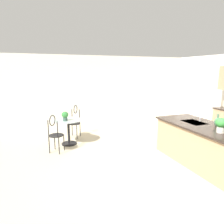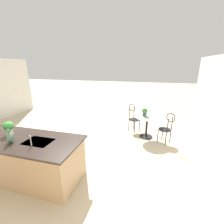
{
  "view_description": "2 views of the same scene",
  "coord_description": "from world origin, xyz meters",
  "views": [
    {
      "loc": [
        3.49,
        -2.7,
        2.15
      ],
      "look_at": [
        -1.36,
        -0.84,
        1.08
      ],
      "focal_mm": 32.76,
      "sensor_mm": 36.0,
      "label": 1
    },
    {
      "loc": [
        -2.42,
        3.14,
        2.41
      ],
      "look_at": [
        -1.42,
        -0.62,
        1.2
      ],
      "focal_mm": 24.32,
      "sensor_mm": 36.0,
      "label": 2
    }
  ],
  "objects": [
    {
      "name": "potted_plant_counter_near",
      "position": [
        0.6,
        0.73,
        1.09
      ],
      "size": [
        0.21,
        0.21,
        0.3
      ],
      "color": "beige",
      "rests_on": "kitchen_island"
    },
    {
      "name": "ground_plane",
      "position": [
        0.0,
        0.0,
        0.0
      ],
      "size": [
        40.0,
        40.0,
        0.0
      ],
      "primitive_type": "plane",
      "color": "beige"
    },
    {
      "name": "chair_near_window",
      "position": [
        -1.81,
        -2.26,
        0.57
      ],
      "size": [
        0.53,
        0.53,
        1.04
      ],
      "color": "black",
      "rests_on": "ground"
    },
    {
      "name": "potted_plant_on_table",
      "position": [
        -2.23,
        -1.93,
        0.89
      ],
      "size": [
        0.19,
        0.19,
        0.27
      ],
      "color": "#385147",
      "rests_on": "bistro_table"
    },
    {
      "name": "chair_by_island",
      "position": [
        -2.94,
        -1.52,
        0.57
      ],
      "size": [
        0.53,
        0.53,
        1.04
      ],
      "color": "black",
      "rests_on": "ground"
    },
    {
      "name": "sink_faucet",
      "position": [
        -0.25,
        1.03,
        1.03
      ],
      "size": [
        0.02,
        0.02,
        0.22
      ],
      "primitive_type": "cylinder",
      "color": "#B2B5BA",
      "rests_on": "kitchen_island"
    },
    {
      "name": "bistro_table",
      "position": [
        -2.33,
        -1.83,
        0.45
      ],
      "size": [
        0.8,
        0.8,
        0.74
      ],
      "color": "black",
      "rests_on": "ground"
    },
    {
      "name": "kitchen_island",
      "position": [
        0.3,
        0.85,
        0.46
      ],
      "size": [
        2.8,
        1.06,
        0.92
      ],
      "color": "tan",
      "rests_on": "ground"
    },
    {
      "name": "vase_on_counter",
      "position": [
        0.25,
        1.03,
        1.03
      ],
      "size": [
        0.13,
        0.13,
        0.29
      ],
      "color": "#4C7A5B",
      "rests_on": "kitchen_island"
    }
  ]
}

